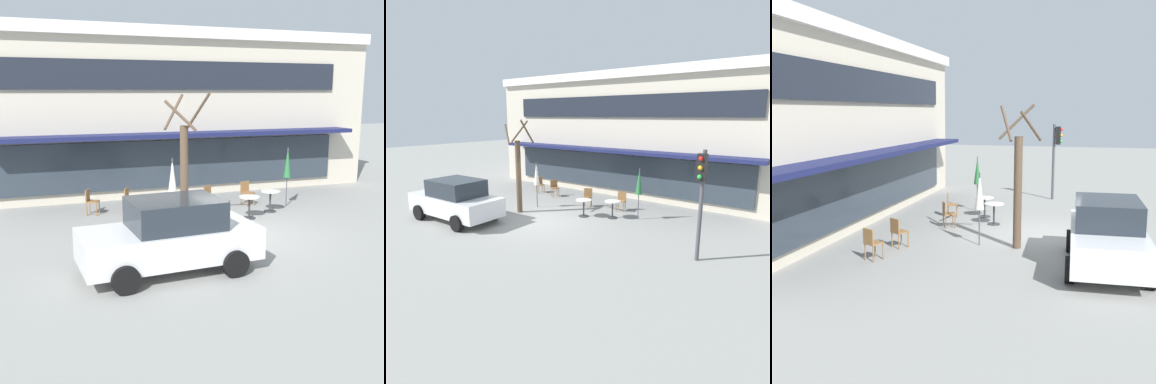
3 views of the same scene
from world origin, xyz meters
TOP-DOWN VIEW (x-y plane):
  - ground_plane at (0.00, 0.00)m, footprint 80.00×80.00m
  - cafe_table_near_wall at (1.06, 1.75)m, footprint 0.70×0.70m
  - cafe_table_streetside at (2.17, 2.34)m, footprint 0.70×0.70m
  - patio_umbrella_green_folded at (-1.68, 1.62)m, footprint 0.28×0.28m
  - patio_umbrella_cream_folded at (3.13, 2.87)m, footprint 0.28×0.28m
  - cafe_chair_0 at (0.20, 3.22)m, footprint 0.55×0.55m
  - cafe_chair_1 at (-3.91, 4.06)m, footprint 0.53×0.53m
  - cafe_chair_2 at (1.85, 3.60)m, footprint 0.49×0.49m
  - cafe_chair_3 at (-2.58, 3.87)m, footprint 0.55×0.55m
  - parked_sedan at (-2.86, -2.00)m, footprint 4.28×2.17m
  - street_tree at (-1.67, 0.49)m, footprint 1.32×1.32m
  - traffic_light_pole at (6.63, 0.09)m, footprint 0.26×0.44m

SIDE VIEW (x-z plane):
  - ground_plane at x=0.00m, z-range 0.00..0.00m
  - cafe_table_near_wall at x=1.06m, z-range 0.14..0.90m
  - cafe_table_streetside at x=2.17m, z-range 0.14..0.90m
  - cafe_chair_0 at x=0.20m, z-range 0.08..0.97m
  - cafe_chair_1 at x=-3.91m, z-range 0.08..0.97m
  - cafe_chair_2 at x=1.85m, z-range 0.08..0.97m
  - cafe_chair_3 at x=-2.58m, z-range 0.08..0.97m
  - parked_sedan at x=-2.86m, z-range 0.00..1.76m
  - patio_umbrella_green_folded at x=-1.68m, z-range 0.53..2.73m
  - patio_umbrella_cream_folded at x=3.13m, z-range 0.53..2.73m
  - street_tree at x=-1.67m, z-range -0.23..3.96m
  - traffic_light_pole at x=6.63m, z-range 0.60..4.00m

